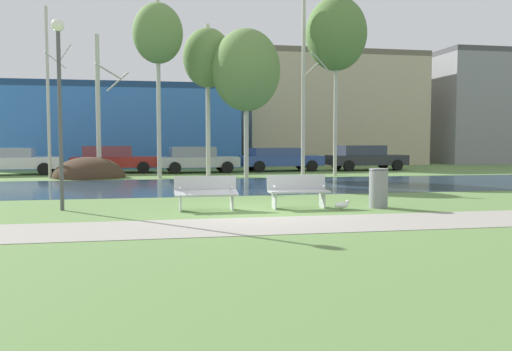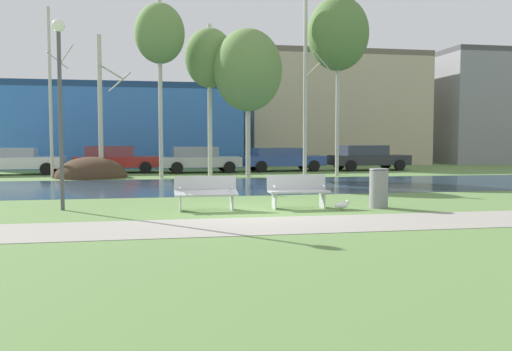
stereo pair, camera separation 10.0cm
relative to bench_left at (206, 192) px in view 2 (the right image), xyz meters
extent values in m
plane|color=#5B7F42|center=(1.22, 9.33, -0.47)|extent=(120.00, 120.00, 0.00)
cube|color=gray|center=(1.22, -2.64, -0.47)|extent=(60.00, 2.27, 0.01)
cube|color=#2D475B|center=(1.22, 7.12, -0.47)|extent=(80.00, 7.72, 0.01)
ellipsoid|color=#423021|center=(-4.40, 12.83, -0.47)|extent=(3.39, 3.30, 1.99)
cube|color=#B2B5B7|center=(0.00, -0.09, -0.02)|extent=(1.60, 0.49, 0.14)
cube|color=#B2B5B7|center=(0.00, 0.19, 0.20)|extent=(1.60, 0.09, 0.40)
cube|color=#B2B5B7|center=(-0.66, -0.04, -0.25)|extent=(0.04, 0.43, 0.45)
cube|color=#B2B5B7|center=(0.66, -0.03, -0.25)|extent=(0.04, 0.43, 0.45)
cylinder|color=#B2B5B7|center=(-0.66, -0.08, 0.12)|extent=(0.04, 0.28, 0.04)
cylinder|color=#B2B5B7|center=(0.66, -0.07, 0.12)|extent=(0.04, 0.28, 0.04)
cube|color=#B2B5B7|center=(2.43, -0.09, -0.02)|extent=(1.60, 0.49, 0.05)
cube|color=#B2B5B7|center=(2.43, 0.19, 0.20)|extent=(1.60, 0.09, 0.40)
cube|color=#B2B5B7|center=(1.78, -0.04, -0.25)|extent=(0.04, 0.43, 0.45)
cube|color=#B2B5B7|center=(3.09, -0.03, -0.25)|extent=(0.04, 0.43, 0.45)
cylinder|color=#B2B5B7|center=(1.78, -0.08, 0.12)|extent=(0.04, 0.28, 0.04)
cylinder|color=#B2B5B7|center=(3.09, -0.07, 0.12)|extent=(0.04, 0.28, 0.04)
cylinder|color=gray|center=(4.55, -0.32, 0.05)|extent=(0.49, 0.49, 1.04)
torus|color=#494A4C|center=(4.55, -0.32, 0.54)|extent=(0.52, 0.52, 0.04)
ellipsoid|color=white|center=(3.43, -0.58, -0.35)|extent=(0.36, 0.16, 0.16)
sphere|color=white|center=(3.59, -0.58, -0.27)|extent=(0.11, 0.11, 0.11)
cone|color=gold|center=(3.65, -0.58, -0.27)|extent=(0.06, 0.04, 0.04)
cylinder|color=gold|center=(3.44, -0.61, -0.42)|extent=(0.01, 0.01, 0.10)
cylinder|color=gold|center=(3.44, -0.55, -0.42)|extent=(0.01, 0.01, 0.10)
cylinder|color=#4C4C51|center=(-3.62, 0.70, 1.78)|extent=(0.10, 0.10, 4.51)
sphere|color=white|center=(-3.62, 0.70, 4.19)|extent=(0.32, 0.32, 0.32)
cylinder|color=beige|center=(-6.16, 12.76, 3.52)|extent=(0.15, 0.15, 7.98)
cylinder|color=beige|center=(-5.49, 13.22, 5.39)|extent=(0.88, 1.25, 0.81)
cylinder|color=beige|center=(-5.72, 12.30, 4.98)|extent=(0.85, 0.82, 0.67)
cylinder|color=beige|center=(-3.94, 12.97, 2.94)|extent=(0.22, 0.22, 6.82)
cylinder|color=beige|center=(-3.07, 13.57, 4.19)|extent=(1.20, 1.70, 0.82)
cylinder|color=beige|center=(-3.39, 12.40, 4.55)|extent=(1.14, 1.11, 0.64)
cylinder|color=beige|center=(-1.09, 11.73, 3.84)|extent=(0.20, 0.20, 8.62)
ellipsoid|color=#668947|center=(-1.09, 11.73, 6.26)|extent=(2.31, 2.31, 2.77)
cylinder|color=beige|center=(1.34, 13.06, 3.29)|extent=(0.22, 0.22, 7.53)
ellipsoid|color=#668947|center=(1.34, 13.06, 5.40)|extent=(2.45, 2.45, 2.94)
cylinder|color=#BCB7A8|center=(3.07, 11.81, 2.83)|extent=(0.23, 0.23, 6.61)
ellipsoid|color=#668947|center=(3.07, 11.81, 4.68)|extent=(3.28, 3.28, 3.94)
cylinder|color=beige|center=(5.93, 11.84, 4.18)|extent=(0.19, 0.19, 9.31)
cylinder|color=beige|center=(6.61, 12.30, 4.99)|extent=(0.85, 1.19, 0.94)
cylinder|color=beige|center=(6.58, 11.17, 5.09)|extent=(1.30, 1.26, 0.78)
cylinder|color=#BCB7A8|center=(7.67, 12.04, 4.07)|extent=(0.18, 0.18, 9.09)
ellipsoid|color=#567A3D|center=(7.67, 12.04, 6.62)|extent=(3.04, 3.04, 3.65)
cube|color=silver|center=(-8.47, 15.75, 0.14)|extent=(4.79, 2.05, 0.59)
cube|color=#949AAC|center=(-8.84, 15.72, 0.68)|extent=(2.72, 1.70, 0.48)
cylinder|color=black|center=(-6.99, 16.71, -0.15)|extent=(0.65, 0.26, 0.64)
cylinder|color=black|center=(-6.87, 14.99, -0.15)|extent=(0.65, 0.26, 0.64)
cube|color=maroon|center=(-3.48, 16.35, 0.13)|extent=(4.66, 2.19, 0.56)
cube|color=brown|center=(-3.84, 16.32, 0.71)|extent=(2.65, 1.83, 0.59)
cylinder|color=black|center=(-2.05, 17.39, -0.15)|extent=(0.65, 0.26, 0.64)
cylinder|color=black|center=(-1.92, 15.51, -0.15)|extent=(0.65, 0.26, 0.64)
cylinder|color=black|center=(-5.04, 17.19, -0.15)|extent=(0.65, 0.26, 0.64)
cylinder|color=black|center=(-4.91, 15.31, -0.15)|extent=(0.65, 0.26, 0.64)
cube|color=#B2B5BC|center=(1.10, 15.77, 0.12)|extent=(4.40, 2.07, 0.55)
cube|color=gray|center=(0.75, 15.75, 0.68)|extent=(2.51, 1.73, 0.56)
cylinder|color=black|center=(2.45, 16.76, -0.15)|extent=(0.65, 0.26, 0.64)
cylinder|color=black|center=(2.57, 14.98, -0.15)|extent=(0.65, 0.26, 0.64)
cylinder|color=black|center=(-0.38, 16.56, -0.15)|extent=(0.65, 0.26, 0.64)
cylinder|color=black|center=(-0.26, 14.78, -0.15)|extent=(0.65, 0.26, 0.64)
cube|color=#2D4793|center=(5.89, 16.35, 0.13)|extent=(4.83, 2.18, 0.57)
cube|color=#32457F|center=(5.52, 16.32, 0.65)|extent=(2.75, 1.81, 0.46)
cylinder|color=black|center=(7.38, 17.38, -0.15)|extent=(0.65, 0.26, 0.64)
cylinder|color=black|center=(7.51, 15.53, -0.15)|extent=(0.65, 0.26, 0.64)
cylinder|color=black|center=(4.28, 17.17, -0.15)|extent=(0.65, 0.26, 0.64)
cylinder|color=black|center=(4.41, 15.32, -0.15)|extent=(0.65, 0.26, 0.64)
cube|color=#282B30|center=(11.13, 16.24, 0.14)|extent=(4.80, 2.04, 0.58)
cube|color=#2F3648|center=(10.76, 16.21, 0.72)|extent=(2.73, 1.70, 0.58)
cylinder|color=black|center=(12.62, 17.21, -0.15)|extent=(0.65, 0.26, 0.64)
cylinder|color=black|center=(12.74, 15.48, -0.15)|extent=(0.65, 0.26, 0.64)
cylinder|color=black|center=(9.53, 16.99, -0.15)|extent=(0.65, 0.26, 0.64)
cylinder|color=black|center=(9.65, 15.27, -0.15)|extent=(0.65, 0.26, 0.64)
cube|color=#3870C6|center=(-3.81, 24.75, 2.05)|extent=(15.99, 9.23, 5.05)
cube|color=navy|center=(-3.81, 24.75, 4.77)|extent=(15.99, 9.23, 0.40)
cube|color=#BCAD8E|center=(11.73, 25.30, 3.43)|extent=(13.12, 7.12, 7.80)
cube|color=#675F4E|center=(11.73, 25.30, 7.53)|extent=(13.12, 7.12, 0.40)
camera|label=1|loc=(-1.25, -13.37, 1.32)|focal=36.93mm
camera|label=2|loc=(-1.15, -13.39, 1.32)|focal=36.93mm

